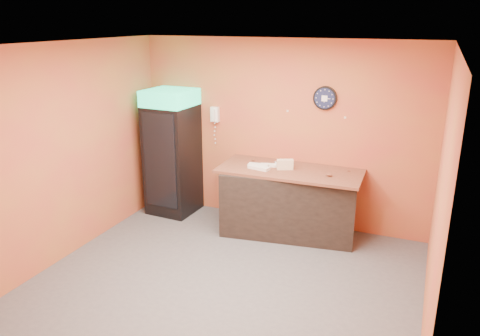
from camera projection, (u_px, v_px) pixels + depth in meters
The scene contains 15 objects.
floor at pixel (227, 280), 5.75m from camera, with size 4.50×4.50×0.00m, color #47474C.
back_wall at pixel (281, 133), 7.07m from camera, with size 4.50×0.02×2.80m, color #A96C2F.
left_wall at pixel (70, 151), 6.14m from camera, with size 0.02×4.00×2.80m, color #A96C2F.
right_wall at pixel (439, 200), 4.49m from camera, with size 0.02×4.00×2.80m, color #A96C2F.
ceiling at pixel (225, 45), 4.88m from camera, with size 4.50×4.00×0.02m, color white.
beverage_cooler at pixel (171, 154), 7.48m from camera, with size 0.74×0.75×2.01m.
prep_counter at pixel (289, 203), 6.87m from camera, with size 1.90×0.85×0.95m, color black.
wall_clock at pixel (325, 98), 6.62m from camera, with size 0.34×0.06×0.34m.
wall_phone at pixel (215, 114), 7.35m from camera, with size 0.13×0.11×0.24m.
butcher_paper at pixel (290, 171), 6.72m from camera, with size 2.05×0.91×0.04m, color brown.
sub_roll_stack at pixel (285, 164), 6.69m from camera, with size 0.25×0.17×0.15m.
wrapped_sandwich_left at pixel (258, 165), 6.82m from camera, with size 0.30×0.12×0.04m, color silver.
wrapped_sandwich_mid at pixel (259, 168), 6.71m from camera, with size 0.31×0.12×0.04m, color silver.
wrapped_sandwich_right at pixel (269, 165), 6.84m from camera, with size 0.25×0.10×0.04m, color silver.
kitchen_tool at pixel (277, 163), 6.89m from camera, with size 0.07×0.07×0.07m, color silver.
Camera 1 is at (2.10, -4.59, 3.08)m, focal length 35.00 mm.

